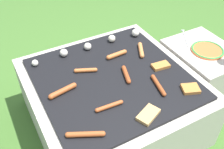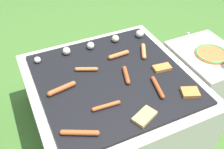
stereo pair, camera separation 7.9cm
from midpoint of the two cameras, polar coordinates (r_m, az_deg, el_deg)
name	(u,v)px [view 2 (the right image)]	position (r m, az deg, el deg)	size (l,w,h in m)	color
ground_plane	(112,121)	(1.89, 1.21, -10.14)	(14.00, 14.00, 0.00)	#3D6628
grill	(112,101)	(1.73, 1.31, -5.82)	(0.99, 0.99, 0.42)	#B2AA9E
side_ledge	(203,76)	(2.04, 20.19, -0.41)	(0.40, 0.50, 0.42)	#B2AA9E
sausage_back_center	(119,55)	(1.74, 2.78, 4.29)	(0.16, 0.04, 0.03)	#B7602D
sausage_front_right	(126,75)	(1.59, 4.54, -0.13)	(0.07, 0.15, 0.03)	#93421E
sausage_mid_left	(62,89)	(1.51, -9.43, -3.06)	(0.18, 0.06, 0.03)	#A34C23
sausage_back_left	(158,87)	(1.53, 11.35, -2.75)	(0.06, 0.18, 0.03)	#93421E
sausage_mid_right	(144,51)	(1.79, 8.15, 5.05)	(0.09, 0.15, 0.03)	#C6753D
sausage_front_left	(106,106)	(1.40, 0.34, -6.88)	(0.16, 0.03, 0.02)	#A34C23
sausage_back_right	(86,69)	(1.63, -4.22, 1.14)	(0.14, 0.07, 0.02)	#B7602D
sausage_front_center	(80,133)	(1.29, -5.28, -12.55)	(0.18, 0.10, 0.03)	#A34C23
bread_slice_left	(145,116)	(1.37, 8.75, -9.04)	(0.15, 0.12, 0.02)	tan
bread_slice_center	(190,92)	(1.55, 18.06, -3.73)	(0.12, 0.11, 0.02)	#B27033
bread_slice_right	(162,68)	(1.68, 12.16, 1.42)	(0.12, 0.07, 0.02)	#B27033
mushroom_row	(100,43)	(1.84, -1.45, 6.81)	(0.80, 0.07, 0.06)	silver
plate_colorful	(212,54)	(1.90, 22.01, 4.20)	(0.22, 0.22, 0.02)	orange
fork_utensil	(190,40)	(2.01, 17.69, 7.19)	(0.13, 0.20, 0.01)	silver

